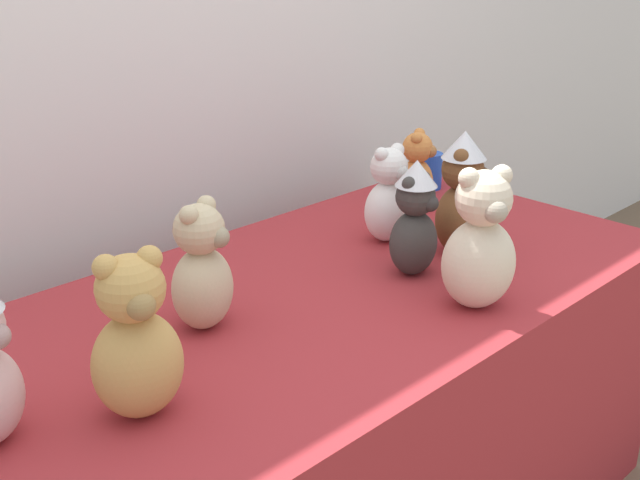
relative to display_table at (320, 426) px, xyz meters
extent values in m
cube|color=maroon|center=(0.00, 0.00, 0.00)|extent=(1.76, 0.85, 0.72)
ellipsoid|color=#D17F3D|center=(0.58, 0.20, 0.43)|extent=(0.15, 0.14, 0.14)
sphere|color=#D17F3D|center=(0.58, 0.20, 0.54)|extent=(0.09, 0.09, 0.09)
sphere|color=#D17F3D|center=(0.55, 0.19, 0.57)|extent=(0.03, 0.03, 0.03)
sphere|color=#D17F3D|center=(0.60, 0.22, 0.57)|extent=(0.03, 0.03, 0.03)
sphere|color=#A06536|center=(0.60, 0.17, 0.53)|extent=(0.04, 0.04, 0.04)
ellipsoid|color=#383533|center=(0.22, -0.08, 0.44)|extent=(0.13, 0.12, 0.15)
sphere|color=#383533|center=(0.22, -0.08, 0.55)|extent=(0.09, 0.09, 0.09)
sphere|color=#383533|center=(0.19, -0.09, 0.58)|extent=(0.03, 0.03, 0.03)
sphere|color=#383533|center=(0.25, -0.08, 0.58)|extent=(0.03, 0.03, 0.03)
sphere|color=#32302E|center=(0.22, -0.12, 0.54)|extent=(0.04, 0.04, 0.04)
cone|color=silver|center=(0.22, -0.08, 0.60)|extent=(0.10, 0.10, 0.06)
ellipsoid|color=beige|center=(0.18, -0.28, 0.46)|extent=(0.20, 0.19, 0.19)
sphere|color=beige|center=(0.18, -0.28, 0.60)|extent=(0.12, 0.12, 0.12)
sphere|color=beige|center=(0.15, -0.27, 0.65)|extent=(0.04, 0.04, 0.04)
sphere|color=beige|center=(0.21, -0.30, 0.65)|extent=(0.04, 0.04, 0.04)
sphere|color=#ABA08A|center=(0.16, -0.33, 0.59)|extent=(0.05, 0.05, 0.05)
ellipsoid|color=#CCB78E|center=(-0.28, 0.04, 0.44)|extent=(0.17, 0.16, 0.17)
sphere|color=#CCB78E|center=(-0.28, 0.04, 0.57)|extent=(0.10, 0.10, 0.10)
sphere|color=#CCB78E|center=(-0.31, 0.03, 0.61)|extent=(0.04, 0.04, 0.04)
sphere|color=#CCB78E|center=(-0.25, 0.06, 0.61)|extent=(0.04, 0.04, 0.04)
sphere|color=#9D8E71|center=(-0.27, 0.00, 0.56)|extent=(0.04, 0.04, 0.04)
ellipsoid|color=tan|center=(-0.54, -0.13, 0.45)|extent=(0.18, 0.16, 0.18)
sphere|color=tan|center=(-0.54, -0.13, 0.59)|extent=(0.11, 0.11, 0.11)
sphere|color=tan|center=(-0.57, -0.12, 0.63)|extent=(0.04, 0.04, 0.04)
sphere|color=tan|center=(-0.50, -0.14, 0.63)|extent=(0.04, 0.04, 0.04)
sphere|color=olive|center=(-0.55, -0.18, 0.58)|extent=(0.05, 0.05, 0.05)
ellipsoid|color=white|center=(0.33, 0.09, 0.44)|extent=(0.13, 0.11, 0.16)
sphere|color=white|center=(0.33, 0.09, 0.56)|extent=(0.09, 0.09, 0.09)
sphere|color=white|center=(0.30, 0.09, 0.59)|extent=(0.04, 0.04, 0.04)
sphere|color=white|center=(0.36, 0.09, 0.59)|extent=(0.04, 0.04, 0.04)
sphere|color=#B4B3AF|center=(0.33, 0.05, 0.55)|extent=(0.04, 0.04, 0.04)
ellipsoid|color=brown|center=(0.40, -0.08, 0.45)|extent=(0.17, 0.16, 0.17)
sphere|color=brown|center=(0.40, -0.08, 0.57)|extent=(0.10, 0.10, 0.10)
sphere|color=brown|center=(0.37, -0.09, 0.61)|extent=(0.04, 0.04, 0.04)
sphere|color=brown|center=(0.43, -0.07, 0.61)|extent=(0.04, 0.04, 0.04)
sphere|color=brown|center=(0.42, -0.12, 0.56)|extent=(0.04, 0.04, 0.04)
cone|color=silver|center=(0.40, -0.08, 0.63)|extent=(0.11, 0.11, 0.07)
cylinder|color=blue|center=(0.75, 0.29, 0.42)|extent=(0.08, 0.08, 0.11)
camera|label=1|loc=(-1.09, -1.11, 1.11)|focal=43.74mm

